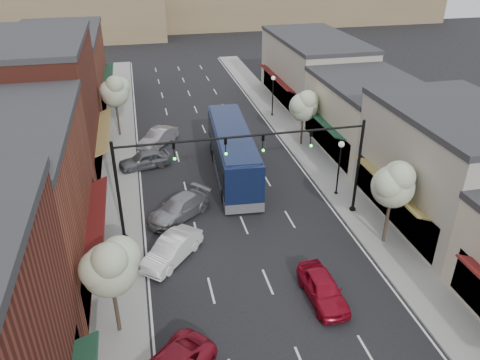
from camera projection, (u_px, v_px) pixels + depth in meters
ground at (278, 306)px, 25.21m from camera, size 160.00×160.00×0.00m
sidewalk_left at (119, 169)px, 39.44m from camera, size 2.80×73.00×0.15m
sidewalk_right at (307, 151)px, 42.70m from camera, size 2.80×73.00×0.15m
curb_left at (136, 167)px, 39.71m from camera, size 0.25×73.00×0.17m
curb_right at (293, 152)px, 42.43m from camera, size 0.25×73.00×0.17m
bldg_left_midfar at (35, 108)px, 37.08m from camera, size 10.14×14.10×10.90m
bldg_left_far at (61, 71)px, 51.42m from camera, size 10.14×18.10×8.40m
bldg_right_midnear at (451, 167)px, 31.18m from camera, size 9.14×12.10×7.90m
bldg_right_midfar at (368, 116)px, 41.84m from camera, size 9.14×12.10×6.40m
bldg_right_far at (313, 70)px, 53.64m from camera, size 9.14×16.10×7.40m
hill_near at (24, 16)px, 85.50m from camera, size 50.00×20.00×8.00m
signal_mast_right at (327, 157)px, 30.98m from camera, size 8.22×0.46×7.00m
signal_mast_left at (156, 174)px, 28.80m from camera, size 8.22×0.46×7.00m
tree_right_near at (395, 183)px, 28.11m from camera, size 2.85×2.65×5.95m
tree_right_far at (304, 105)px, 42.08m from camera, size 2.85×2.65×5.43m
tree_left_near at (110, 266)px, 21.56m from camera, size 2.85×2.65×5.69m
tree_left_far at (115, 91)px, 43.72m from camera, size 2.85×2.65×6.13m
lamp_post_near at (340, 159)px, 34.32m from camera, size 0.44×0.44×4.44m
lamp_post_far at (273, 89)px, 49.36m from camera, size 0.44×0.44×4.44m
coach_bus at (233, 152)px, 37.76m from camera, size 3.74×13.07×3.94m
red_hatchback at (323, 288)px, 25.34m from camera, size 1.86×4.37×1.47m
parked_car_b at (172, 249)px, 28.39m from camera, size 4.23×4.54×1.52m
parked_car_c at (179, 208)px, 32.65m from camera, size 5.26×4.91×1.49m
parked_car_d at (145, 160)px, 39.50m from camera, size 4.62×2.71×1.48m
parked_car_e at (158, 138)px, 43.64m from camera, size 4.14×4.67×1.53m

